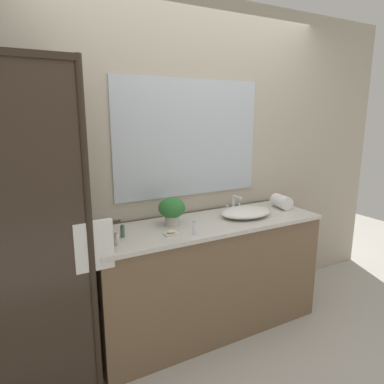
{
  "coord_description": "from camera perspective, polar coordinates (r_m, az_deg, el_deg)",
  "views": [
    {
      "loc": [
        -1.33,
        -2.15,
        1.7
      ],
      "look_at": [
        -0.15,
        0.0,
        1.15
      ],
      "focal_mm": 32.35,
      "sensor_mm": 36.0,
      "label": 1
    }
  ],
  "objects": [
    {
      "name": "faucet",
      "position": [
        2.93,
        6.91,
        -2.33
      ],
      "size": [
        0.17,
        0.13,
        0.14
      ],
      "color": "silver",
      "rests_on": "vanity_cabinet"
    },
    {
      "name": "vanity_cabinet",
      "position": [
        2.83,
        2.64,
        -13.6
      ],
      "size": [
        1.8,
        0.58,
        0.9
      ],
      "color": "brown",
      "rests_on": "ground_plane"
    },
    {
      "name": "amenity_bottle_lotion",
      "position": [
        2.36,
        -11.38,
        -6.37
      ],
      "size": [
        0.03,
        0.03,
        0.09
      ],
      "color": "#4C7056",
      "rests_on": "vanity_cabinet"
    },
    {
      "name": "soap_dish",
      "position": [
        2.37,
        -3.44,
        -6.72
      ],
      "size": [
        0.1,
        0.07,
        0.04
      ],
      "color": "silver",
      "rests_on": "vanity_cabinet"
    },
    {
      "name": "potted_plant",
      "position": [
        2.55,
        -3.36,
        -2.84
      ],
      "size": [
        0.2,
        0.2,
        0.21
      ],
      "color": "beige",
      "rests_on": "vanity_cabinet"
    },
    {
      "name": "shower_enclosure",
      "position": [
        2.08,
        -25.88,
        -7.64
      ],
      "size": [
        1.2,
        0.59,
        2.0
      ],
      "color": "#2D2319",
      "rests_on": "ground_plane"
    },
    {
      "name": "wall_back_with_mirror",
      "position": [
        2.85,
        -0.69,
        4.67
      ],
      "size": [
        4.4,
        0.06,
        2.6
      ],
      "color": "#B2A893",
      "rests_on": "ground_plane"
    },
    {
      "name": "sink_basin",
      "position": [
        2.81,
        8.83,
        -3.28
      ],
      "size": [
        0.43,
        0.31,
        0.07
      ],
      "primitive_type": "ellipsoid",
      "color": "white",
      "rests_on": "vanity_cabinet"
    },
    {
      "name": "amenity_bottle_shampoo",
      "position": [
        2.23,
        -12.3,
        -7.56
      ],
      "size": [
        0.03,
        0.03,
        0.09
      ],
      "color": "silver",
      "rests_on": "vanity_cabinet"
    },
    {
      "name": "rolled_towel_near_edge",
      "position": [
        3.11,
        14.53,
        -1.55
      ],
      "size": [
        0.14,
        0.2,
        0.12
      ],
      "primitive_type": "cylinder",
      "rotation": [
        1.57,
        0.0,
        -0.15
      ],
      "color": "white",
      "rests_on": "vanity_cabinet"
    },
    {
      "name": "amenity_bottle_conditioner",
      "position": [
        2.36,
        0.36,
        -5.93
      ],
      "size": [
        0.03,
        0.03,
        0.1
      ],
      "color": "silver",
      "rests_on": "vanity_cabinet"
    },
    {
      "name": "ground_plane",
      "position": [
        3.05,
        2.65,
        -21.28
      ],
      "size": [
        8.0,
        8.0,
        0.0
      ],
      "primitive_type": "plane",
      "color": "#B7B2A8"
    }
  ]
}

